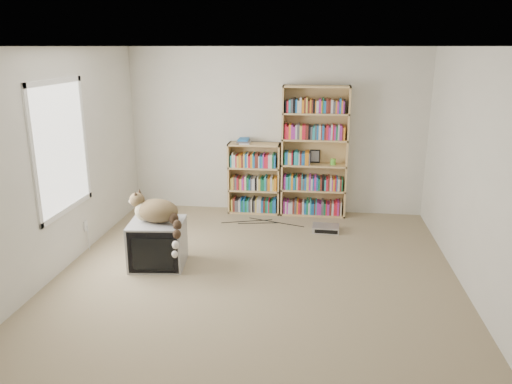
# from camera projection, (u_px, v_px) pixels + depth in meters

# --- Properties ---
(floor) EXTENTS (4.50, 5.00, 0.01)m
(floor) POSITION_uv_depth(u_px,v_px,m) (255.00, 279.00, 5.57)
(floor) COLOR gray
(floor) RESTS_ON ground
(wall_back) EXTENTS (4.50, 0.02, 2.50)m
(wall_back) POSITION_uv_depth(u_px,v_px,m) (276.00, 132.00, 7.60)
(wall_back) COLOR beige
(wall_back) RESTS_ON floor
(wall_front) EXTENTS (4.50, 0.02, 2.50)m
(wall_front) POSITION_uv_depth(u_px,v_px,m) (201.00, 275.00, 2.84)
(wall_front) COLOR beige
(wall_front) RESTS_ON floor
(wall_left) EXTENTS (0.02, 5.00, 2.50)m
(wall_left) POSITION_uv_depth(u_px,v_px,m) (53.00, 164.00, 5.48)
(wall_left) COLOR beige
(wall_left) RESTS_ON floor
(wall_right) EXTENTS (0.02, 5.00, 2.50)m
(wall_right) POSITION_uv_depth(u_px,v_px,m) (480.00, 177.00, 4.95)
(wall_right) COLOR beige
(wall_right) RESTS_ON floor
(ceiling) EXTENTS (4.50, 5.00, 0.02)m
(ceiling) POSITION_uv_depth(u_px,v_px,m) (255.00, 46.00, 4.87)
(ceiling) COLOR white
(ceiling) RESTS_ON wall_back
(window) EXTENTS (0.02, 1.22, 1.52)m
(window) POSITION_uv_depth(u_px,v_px,m) (61.00, 148.00, 5.63)
(window) COLOR white
(window) RESTS_ON wall_left
(crt_tv) EXTENTS (0.68, 0.62, 0.54)m
(crt_tv) POSITION_uv_depth(u_px,v_px,m) (158.00, 244.00, 5.87)
(crt_tv) COLOR #969698
(crt_tv) RESTS_ON floor
(cat) EXTENTS (0.73, 0.61, 0.60)m
(cat) POSITION_uv_depth(u_px,v_px,m) (160.00, 215.00, 5.71)
(cat) COLOR #3A2917
(cat) RESTS_ON crt_tv
(bookcase_tall) EXTENTS (0.98, 0.30, 1.96)m
(bookcase_tall) POSITION_uv_depth(u_px,v_px,m) (314.00, 155.00, 7.49)
(bookcase_tall) COLOR tan
(bookcase_tall) RESTS_ON floor
(bookcase_short) EXTENTS (0.79, 0.30, 1.09)m
(bookcase_short) POSITION_uv_depth(u_px,v_px,m) (254.00, 181.00, 7.71)
(bookcase_short) COLOR tan
(bookcase_short) RESTS_ON floor
(book_stack) EXTENTS (0.19, 0.24, 0.08)m
(book_stack) POSITION_uv_depth(u_px,v_px,m) (244.00, 141.00, 7.51)
(book_stack) COLOR red
(book_stack) RESTS_ON bookcase_short
(green_mug) EXTENTS (0.08, 0.08, 0.09)m
(green_mug) POSITION_uv_depth(u_px,v_px,m) (333.00, 162.00, 7.46)
(green_mug) COLOR #61C638
(green_mug) RESTS_ON bookcase_tall
(framed_print) EXTENTS (0.15, 0.05, 0.20)m
(framed_print) POSITION_uv_depth(u_px,v_px,m) (315.00, 156.00, 7.57)
(framed_print) COLOR black
(framed_print) RESTS_ON bookcase_tall
(dvd_player) EXTENTS (0.38, 0.28, 0.08)m
(dvd_player) POSITION_uv_depth(u_px,v_px,m) (326.00, 228.00, 6.99)
(dvd_player) COLOR silver
(dvd_player) RESTS_ON floor
(wall_outlet) EXTENTS (0.01, 0.08, 0.13)m
(wall_outlet) POSITION_uv_depth(u_px,v_px,m) (86.00, 226.00, 6.30)
(wall_outlet) COLOR silver
(wall_outlet) RESTS_ON wall_left
(floor_cables) EXTENTS (1.20, 0.70, 0.01)m
(floor_cables) POSITION_uv_depth(u_px,v_px,m) (282.00, 228.00, 7.10)
(floor_cables) COLOR black
(floor_cables) RESTS_ON floor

